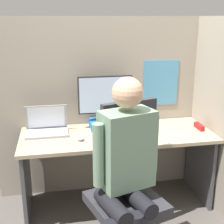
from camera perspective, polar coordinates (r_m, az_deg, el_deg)
cubicle_panel_back at (r=3.02m, az=-0.24°, el=0.91°), size 2.18×0.05×1.70m
cubicle_panel_right at (r=2.93m, az=18.06°, el=-0.47°), size 0.04×1.27×1.70m
desk at (r=2.80m, az=0.99°, el=-6.98°), size 1.68×0.64×0.71m
paper_box at (r=2.89m, az=-1.21°, el=-2.17°), size 0.29×0.23×0.07m
monitor at (r=2.82m, az=-1.25°, el=2.77°), size 0.49×0.18×0.41m
laptop at (r=2.79m, az=-11.83°, el=-2.89°), size 0.36×0.23×0.24m
mouse at (r=2.59m, az=-5.69°, el=-4.96°), size 0.06×0.04×0.03m
stapler at (r=2.96m, az=15.64°, el=-2.56°), size 0.04×0.15×0.05m
carrot_toy at (r=2.55m, az=2.53°, el=-5.01°), size 0.05×0.16×0.05m
office_chair at (r=2.27m, az=2.80°, el=-12.43°), size 0.58×0.62×1.12m
person at (r=2.02m, az=2.60°, el=-9.63°), size 0.46×0.50×1.34m
coffee_mug at (r=2.98m, az=5.49°, el=-1.33°), size 0.07×0.07×0.10m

